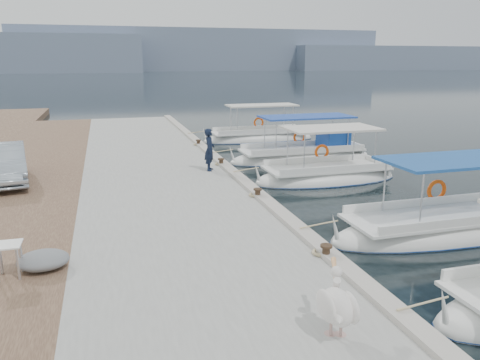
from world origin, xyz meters
name	(u,v)px	position (x,y,z in m)	size (l,w,h in m)	color
ground	(284,227)	(0.00, 0.00, 0.00)	(400.00, 400.00, 0.00)	black
concrete_quay	(164,185)	(-3.00, 5.00, 0.25)	(6.00, 40.00, 0.50)	gray
quay_curb	(233,172)	(-0.22, 5.00, 0.56)	(0.44, 40.00, 0.12)	#A79F94
cobblestone_strip	(23,195)	(-8.00, 5.00, 0.25)	(4.00, 40.00, 0.50)	brown
distant_hills	(181,53)	(29.61, 201.49, 7.61)	(330.00, 60.00, 18.00)	slate
fishing_caique_b	(449,229)	(4.43, -1.88, 0.12)	(7.68, 2.29, 2.83)	white
fishing_caique_c	(326,178)	(3.73, 4.73, 0.12)	(6.28, 2.36, 2.83)	white
fishing_caique_d	(304,157)	(4.47, 8.73, 0.19)	(7.56, 2.27, 2.83)	white
fishing_caique_e	(259,139)	(4.16, 14.95, 0.13)	(7.14, 2.03, 2.83)	white
mooring_bollards	(258,192)	(-0.35, 1.50, 0.69)	(0.28, 20.28, 0.33)	black
pelican	(337,304)	(-1.57, -6.34, 1.05)	(0.78, 1.36, 1.07)	tan
fisherman	(210,150)	(-0.99, 5.83, 1.36)	(0.63, 0.41, 1.72)	black
parked_car	(4,164)	(-8.69, 6.03, 1.21)	(1.49, 4.28, 1.41)	#A4AFBB
tarp_bundle	(43,260)	(-6.51, -2.30, 0.70)	(1.10, 0.90, 0.40)	slate
folding_table	(8,253)	(-7.13, -2.52, 1.02)	(0.55, 0.55, 0.73)	silver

